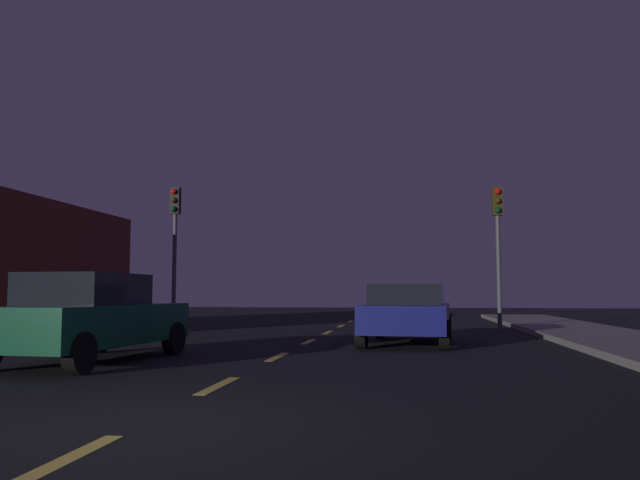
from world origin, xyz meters
TOP-DOWN VIEW (x-y plane):
  - ground_plane at (0.00, 7.00)m, footprint 80.00×80.00m
  - lane_stripe_nearest at (0.00, -1.20)m, footprint 0.16×1.60m
  - lane_stripe_second at (0.00, 2.60)m, footprint 0.16×1.60m
  - lane_stripe_third at (0.00, 6.40)m, footprint 0.16×1.60m
  - lane_stripe_fourth at (0.00, 10.20)m, footprint 0.16×1.60m
  - lane_stripe_fifth at (0.00, 14.00)m, footprint 0.16×1.60m
  - lane_stripe_sixth at (0.00, 17.80)m, footprint 0.16×1.60m
  - lane_stripe_seventh at (0.00, 21.60)m, footprint 0.16×1.60m
  - traffic_signal_left at (-5.40, 15.09)m, footprint 0.32×0.38m
  - traffic_signal_right at (5.31, 15.09)m, footprint 0.32×0.38m
  - car_stopped_ahead at (2.46, 9.91)m, footprint 2.28×4.56m
  - car_adjacent_lane at (-3.08, 4.98)m, footprint 2.16×4.45m

SIDE VIEW (x-z plane):
  - ground_plane at x=0.00m, z-range 0.00..0.00m
  - lane_stripe_nearest at x=0.00m, z-range 0.00..0.01m
  - lane_stripe_second at x=0.00m, z-range 0.00..0.01m
  - lane_stripe_third at x=0.00m, z-range 0.00..0.01m
  - lane_stripe_fourth at x=0.00m, z-range 0.00..0.01m
  - lane_stripe_fifth at x=0.00m, z-range 0.00..0.01m
  - lane_stripe_sixth at x=0.00m, z-range 0.00..0.01m
  - lane_stripe_seventh at x=0.00m, z-range 0.00..0.01m
  - car_stopped_ahead at x=2.46m, z-range 0.03..1.45m
  - car_adjacent_lane at x=-3.08m, z-range 0.01..1.56m
  - traffic_signal_right at x=5.31m, z-range 0.94..5.50m
  - traffic_signal_left at x=-5.40m, z-range 0.97..5.77m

